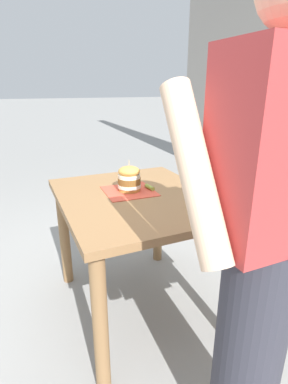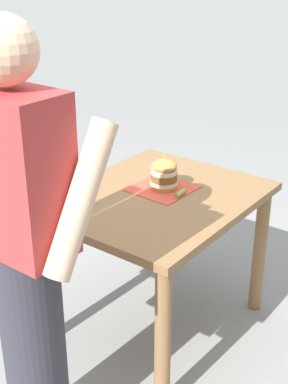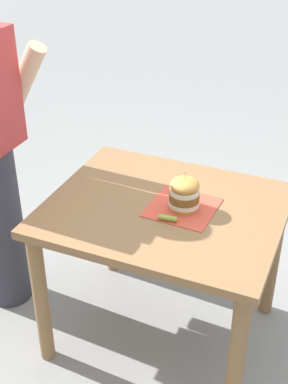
{
  "view_description": "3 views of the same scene",
  "coord_description": "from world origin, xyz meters",
  "views": [
    {
      "loc": [
        0.61,
        1.49,
        1.35
      ],
      "look_at": [
        0.0,
        0.1,
        0.82
      ],
      "focal_mm": 28.0,
      "sensor_mm": 36.0,
      "label": 1
    },
    {
      "loc": [
        -1.38,
        1.92,
        1.84
      ],
      "look_at": [
        0.0,
        0.1,
        0.82
      ],
      "focal_mm": 50.0,
      "sensor_mm": 36.0,
      "label": 2
    },
    {
      "loc": [
        -1.86,
        -0.69,
        2.05
      ],
      "look_at": [
        0.0,
        0.1,
        0.82
      ],
      "focal_mm": 50.0,
      "sensor_mm": 36.0,
      "label": 3
    }
  ],
  "objects": [
    {
      "name": "patio_table",
      "position": [
        0.0,
        0.0,
        0.64
      ],
      "size": [
        0.85,
        1.03,
        0.77
      ],
      "color": "olive",
      "rests_on": "ground"
    },
    {
      "name": "diner_across_table",
      "position": [
        -0.06,
        0.88,
        0.88
      ],
      "size": [
        0.55,
        0.35,
        1.69
      ],
      "color": "#33333D",
      "rests_on": "ground"
    },
    {
      "name": "serving_paper",
      "position": [
        0.02,
        -0.08,
        0.77
      ],
      "size": [
        0.3,
        0.3,
        0.0
      ],
      "primitive_type": "cube",
      "rotation": [
        0.0,
        0.0,
        -0.04
      ],
      "color": "#D64C38",
      "rests_on": "patio_table"
    },
    {
      "name": "ground_plane",
      "position": [
        0.0,
        0.0,
        0.0
      ],
      "size": [
        80.0,
        80.0,
        0.0
      ],
      "primitive_type": "plane",
      "color": "gray"
    },
    {
      "name": "pickle_spear",
      "position": [
        -0.1,
        -0.05,
        0.78
      ],
      "size": [
        0.03,
        0.08,
        0.02
      ],
      "primitive_type": "cylinder",
      "rotation": [
        0.0,
        1.57,
        1.68
      ],
      "color": "#8EA83D",
      "rests_on": "serving_paper"
    },
    {
      "name": "sandwich",
      "position": [
        0.01,
        -0.08,
        0.85
      ],
      "size": [
        0.14,
        0.14,
        0.19
      ],
      "color": "gold",
      "rests_on": "serving_paper"
    }
  ]
}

